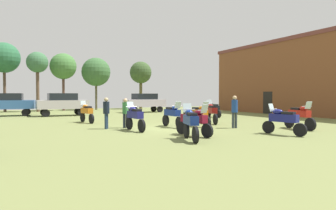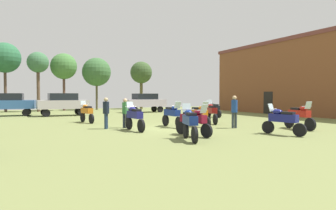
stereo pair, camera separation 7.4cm
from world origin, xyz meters
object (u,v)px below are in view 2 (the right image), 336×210
at_px(motorcycle_1, 190,122).
at_px(motorcycle_8, 212,112).
at_px(motorcycle_5, 214,109).
at_px(motorcycle_7, 172,114).
at_px(tree_7, 64,67).
at_px(tree_8, 5,58).
at_px(motorcycle_11, 194,120).
at_px(car_4, 145,101).
at_px(tree_3, 38,64).
at_px(person_1, 106,111).
at_px(motorcycle_13, 135,117).
at_px(tree_2, 141,73).
at_px(motorcycle_6, 300,116).
at_px(car_3, 8,103).
at_px(car_1, 63,103).
at_px(motorcycle_9, 283,120).
at_px(motorcycle_3, 87,112).
at_px(person_3, 234,109).
at_px(brick_building, 304,77).
at_px(tree_5, 97,72).
at_px(motorcycle_12, 199,114).
at_px(person_2, 125,111).

xyz_separation_m(motorcycle_1, motorcycle_8, (4.88, 5.50, 0.01)).
height_order(motorcycle_5, motorcycle_7, motorcycle_7).
bearing_deg(tree_7, motorcycle_5, -58.61).
distance_m(tree_7, tree_8, 6.15).
xyz_separation_m(motorcycle_5, motorcycle_11, (-7.46, -9.05, 0.00)).
relative_size(car_4, tree_3, 0.67).
relative_size(person_1, tree_8, 0.23).
relative_size(motorcycle_5, motorcycle_13, 1.02).
bearing_deg(person_1, tree_2, -171.32).
relative_size(motorcycle_11, tree_3, 0.33).
distance_m(motorcycle_6, tree_2, 26.26).
bearing_deg(tree_7, car_3, -127.71).
xyz_separation_m(motorcycle_11, tree_3, (-5.27, 24.24, 4.60)).
xyz_separation_m(motorcycle_5, car_1, (-11.12, 7.19, 0.46)).
xyz_separation_m(motorcycle_9, car_1, (-7.51, 17.78, 0.46)).
distance_m(motorcycle_11, tree_8, 27.64).
bearing_deg(tree_2, motorcycle_3, -121.72).
xyz_separation_m(motorcycle_9, person_3, (-0.19, 3.22, 0.36)).
xyz_separation_m(motorcycle_5, tree_3, (-12.74, 15.19, 4.61)).
relative_size(motorcycle_1, car_4, 0.47).
height_order(brick_building, person_1, brick_building).
bearing_deg(motorcycle_9, tree_2, 68.46).
relative_size(brick_building, tree_7, 2.94).
bearing_deg(motorcycle_7, motorcycle_8, -168.68).
height_order(car_3, tree_5, tree_5).
bearing_deg(motorcycle_11, motorcycle_9, 144.83).
height_order(motorcycle_12, tree_3, tree_3).
distance_m(motorcycle_6, motorcycle_11, 6.44).
height_order(motorcycle_12, tree_5, tree_5).
xyz_separation_m(person_2, tree_5, (3.20, 21.12, 3.74)).
bearing_deg(motorcycle_13, car_3, 107.17).
relative_size(motorcycle_3, car_1, 0.47).
xyz_separation_m(car_1, tree_3, (-1.62, 8.00, 4.14)).
bearing_deg(motorcycle_3, car_3, 105.91).
height_order(car_1, tree_3, tree_3).
distance_m(motorcycle_5, motorcycle_6, 9.44).
xyz_separation_m(motorcycle_6, motorcycle_9, (-2.57, -1.20, -0.03)).
height_order(motorcycle_6, motorcycle_7, motorcycle_6).
height_order(brick_building, tree_2, brick_building).
xyz_separation_m(person_1, tree_3, (-2.45, 19.73, 4.31)).
distance_m(motorcycle_9, car_4, 19.43).
xyz_separation_m(tree_5, tree_8, (-10.01, 0.14, 1.20)).
xyz_separation_m(motorcycle_12, car_1, (-6.01, 12.97, 0.44)).
xyz_separation_m(motorcycle_13, tree_3, (-3.55, 21.22, 4.58)).
relative_size(motorcycle_5, person_1, 1.26).
height_order(car_3, car_4, same).
xyz_separation_m(motorcycle_7, motorcycle_11, (-0.80, -3.68, -0.02)).
relative_size(motorcycle_6, motorcycle_7, 0.98).
relative_size(car_1, tree_3, 0.66).
bearing_deg(tree_2, motorcycle_1, -107.16).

